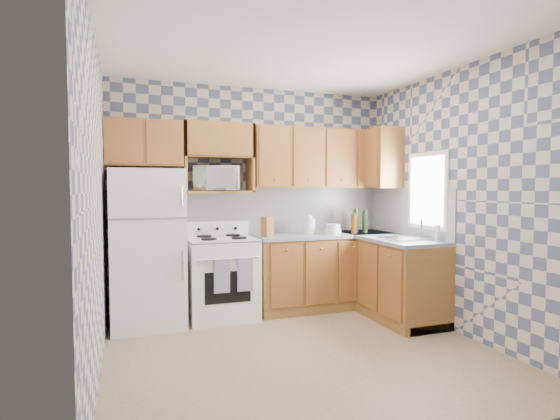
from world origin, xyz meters
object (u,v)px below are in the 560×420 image
Objects in this scene: electric_kettle at (309,226)px; refrigerator at (148,248)px; microwave at (218,178)px; stove_body at (222,279)px.

refrigerator is at bearing -178.36° from electric_kettle.
electric_kettle is at bearing 11.65° from microwave.
electric_kettle is at bearing 1.64° from refrigerator.
stove_body is 1.23m from electric_kettle.
microwave reaches higher than electric_kettle.
refrigerator is 1.12m from microwave.
stove_body is (0.80, 0.03, -0.39)m from refrigerator.
refrigerator reaches higher than stove_body.
microwave is 2.79× the size of electric_kettle.
microwave is at bearing 173.07° from electric_kettle.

